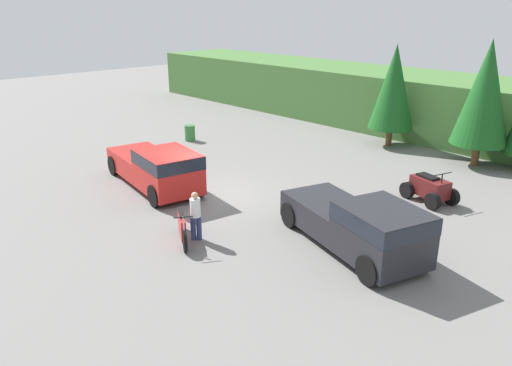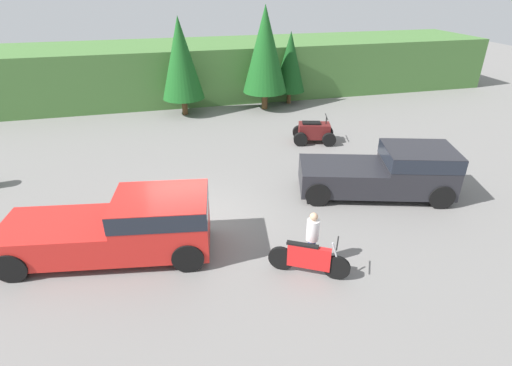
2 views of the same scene
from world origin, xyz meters
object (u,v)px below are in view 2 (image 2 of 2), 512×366
object	(u,v)px
pickup_truck_second	(390,170)
rider_person	(312,237)
dirt_bike	(309,259)
quad_atv	(314,132)
pickup_truck_red	(127,225)

from	to	relation	value
pickup_truck_second	rider_person	bearing A→B (deg)	-126.91
rider_person	dirt_bike	bearing A→B (deg)	-79.95
quad_atv	rider_person	bearing A→B (deg)	-95.78
pickup_truck_second	dirt_bike	size ratio (longest dim) A/B	2.91
dirt_bike	pickup_truck_second	bearing A→B (deg)	67.89
pickup_truck_red	rider_person	size ratio (longest dim) A/B	3.60
pickup_truck_red	rider_person	distance (m)	5.20
pickup_truck_second	quad_atv	size ratio (longest dim) A/B	2.55
pickup_truck_second	rider_person	xyz separation A→B (m)	(-4.20, -3.11, -0.07)
pickup_truck_red	pickup_truck_second	bearing A→B (deg)	17.50
pickup_truck_second	rider_person	world-z (taller)	pickup_truck_second
pickup_truck_red	pickup_truck_second	world-z (taller)	same
quad_atv	pickup_truck_red	bearing A→B (deg)	-124.34
rider_person	pickup_truck_red	bearing A→B (deg)	-160.22
dirt_bike	quad_atv	bearing A→B (deg)	97.19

